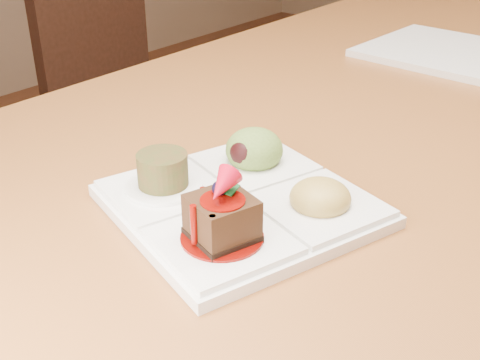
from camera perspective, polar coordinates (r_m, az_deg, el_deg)
The scene contains 3 objects.
chair_left at distance 1.71m, azimuth -10.99°, elevation 8.14°, with size 0.42×0.42×0.87m.
sampler_plate at distance 0.59m, azimuth 0.15°, elevation -1.29°, with size 0.29×0.29×0.09m.
second_plate at distance 1.16m, azimuth 18.78°, elevation 11.48°, with size 0.25×0.25×0.01m, color white.
Camera 1 is at (0.26, -0.98, 1.06)m, focal length 45.00 mm.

